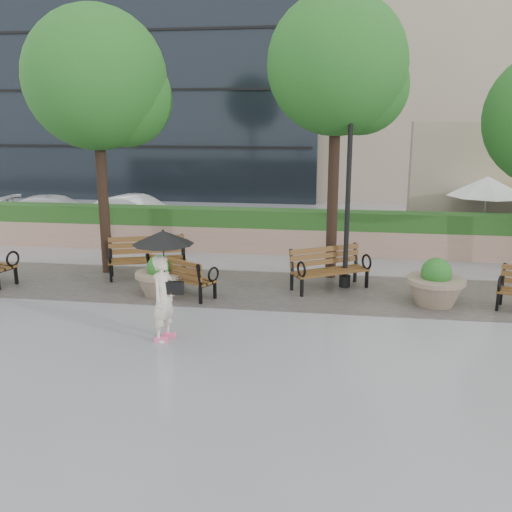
# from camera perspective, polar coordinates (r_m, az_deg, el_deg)

# --- Properties ---
(ground) EXTENTS (100.00, 100.00, 0.00)m
(ground) POSITION_cam_1_polar(r_m,az_deg,el_deg) (11.43, -3.01, -7.68)
(ground) COLOR gray
(ground) RESTS_ON ground
(cobble_strip) EXTENTS (28.00, 3.20, 0.01)m
(cobble_strip) POSITION_cam_1_polar(r_m,az_deg,el_deg) (14.21, -0.62, -3.27)
(cobble_strip) COLOR #383330
(cobble_strip) RESTS_ON ground
(hedge_wall) EXTENTS (24.00, 0.80, 1.35)m
(hedge_wall) POSITION_cam_1_polar(r_m,az_deg,el_deg) (17.90, 1.39, 2.50)
(hedge_wall) COLOR #A48069
(hedge_wall) RESTS_ON ground
(asphalt_street) EXTENTS (40.00, 7.00, 0.00)m
(asphalt_street) POSITION_cam_1_polar(r_m,az_deg,el_deg) (21.92, 2.68, 2.84)
(asphalt_street) COLOR black
(asphalt_street) RESTS_ON ground
(bldg_stone) EXTENTS (18.00, 10.00, 20.00)m
(bldg_stone) POSITION_cam_1_polar(r_m,az_deg,el_deg) (34.81, 23.21, 22.44)
(bldg_stone) COLOR tan
(bldg_stone) RESTS_ON ground
(bench_1) EXTENTS (2.13, 1.41, 1.07)m
(bench_1) POSITION_cam_1_polar(r_m,az_deg,el_deg) (15.38, -10.77, -0.97)
(bench_1) COLOR brown
(bench_1) RESTS_ON ground
(bench_2) EXTENTS (1.87, 1.47, 0.95)m
(bench_2) POSITION_cam_1_polar(r_m,az_deg,el_deg) (13.76, -7.45, -2.76)
(bench_2) COLOR brown
(bench_2) RESTS_ON ground
(bench_3) EXTENTS (2.02, 1.65, 1.03)m
(bench_3) POSITION_cam_1_polar(r_m,az_deg,el_deg) (14.21, 7.36, -2.13)
(bench_3) COLOR brown
(bench_3) RESTS_ON ground
(planter_left) EXTENTS (1.18, 1.18, 0.99)m
(planter_left) POSITION_cam_1_polar(r_m,az_deg,el_deg) (13.80, -9.56, -2.34)
(planter_left) COLOR #7F6B56
(planter_left) RESTS_ON ground
(planter_right) EXTENTS (1.31, 1.31, 1.10)m
(planter_right) POSITION_cam_1_polar(r_m,az_deg,el_deg) (13.52, 17.50, -2.95)
(planter_right) COLOR #7F6B56
(planter_right) RESTS_ON ground
(lamppost) EXTENTS (0.28, 0.28, 4.55)m
(lamppost) POSITION_cam_1_polar(r_m,az_deg,el_deg) (14.09, 9.14, 4.83)
(lamppost) COLOR black
(lamppost) RESTS_ON ground
(tree_0) EXTENTS (3.67, 3.61, 6.91)m
(tree_0) POSITION_cam_1_polar(r_m,az_deg,el_deg) (15.72, -15.08, 16.25)
(tree_0) COLOR black
(tree_0) RESTS_ON ground
(tree_1) EXTENTS (3.54, 3.46, 7.14)m
(tree_1) POSITION_cam_1_polar(r_m,az_deg,el_deg) (14.90, 8.70, 17.84)
(tree_1) COLOR black
(tree_1) RESTS_ON ground
(patio_umb_white) EXTENTS (2.50, 2.50, 2.30)m
(patio_umb_white) POSITION_cam_1_polar(r_m,az_deg,el_deg) (19.66, 22.11, 6.43)
(patio_umb_white) COLOR black
(patio_umb_white) RESTS_ON ground
(car_left) EXTENTS (4.21, 1.83, 1.20)m
(car_left) POSITION_cam_1_polar(r_m,az_deg,el_deg) (23.30, -19.25, 4.23)
(car_left) COLOR silver
(car_left) RESTS_ON ground
(car_right) EXTENTS (4.07, 2.22, 1.27)m
(car_right) POSITION_cam_1_polar(r_m,az_deg,el_deg) (21.96, -11.79, 4.26)
(car_right) COLOR silver
(car_right) RESTS_ON ground
(pedestrian) EXTENTS (1.15, 1.15, 2.12)m
(pedestrian) POSITION_cam_1_polar(r_m,az_deg,el_deg) (10.84, -9.21, -1.85)
(pedestrian) COLOR beige
(pedestrian) RESTS_ON ground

